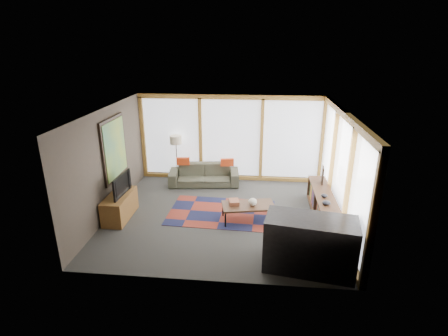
# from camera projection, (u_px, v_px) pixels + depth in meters

# --- Properties ---
(ground) EXTENTS (5.50, 5.50, 0.00)m
(ground) POSITION_uv_depth(u_px,v_px,m) (222.00, 215.00, 8.60)
(ground) COLOR #2B2B29
(ground) RESTS_ON ground
(room_envelope) EXTENTS (5.52, 5.02, 2.62)m
(room_envelope) POSITION_uv_depth(u_px,v_px,m) (245.00, 150.00, 8.55)
(room_envelope) COLOR #3F372F
(room_envelope) RESTS_ON ground
(rug) EXTENTS (2.68, 1.78, 0.01)m
(rug) POSITION_uv_depth(u_px,v_px,m) (222.00, 212.00, 8.74)
(rug) COLOR maroon
(rug) RESTS_ON ground
(sofa) EXTENTS (2.13, 1.02, 0.60)m
(sofa) POSITION_uv_depth(u_px,v_px,m) (204.00, 175.00, 10.38)
(sofa) COLOR #333527
(sofa) RESTS_ON ground
(pillow_left) EXTENTS (0.40, 0.17, 0.21)m
(pillow_left) POSITION_uv_depth(u_px,v_px,m) (183.00, 161.00, 10.29)
(pillow_left) COLOR #B73613
(pillow_left) RESTS_ON sofa
(pillow_right) EXTENTS (0.40, 0.17, 0.21)m
(pillow_right) POSITION_uv_depth(u_px,v_px,m) (227.00, 162.00, 10.19)
(pillow_right) COLOR #B73613
(pillow_right) RESTS_ON sofa
(floor_lamp) EXTENTS (0.36, 0.36, 1.42)m
(floor_lamp) POSITION_uv_depth(u_px,v_px,m) (177.00, 158.00, 10.52)
(floor_lamp) COLOR black
(floor_lamp) RESTS_ON ground
(coffee_table) EXTENTS (1.33, 0.85, 0.41)m
(coffee_table) POSITION_uv_depth(u_px,v_px,m) (248.00, 213.00, 8.30)
(coffee_table) COLOR #382217
(coffee_table) RESTS_ON ground
(book_stack) EXTENTS (0.28, 0.32, 0.09)m
(book_stack) POSITION_uv_depth(u_px,v_px,m) (234.00, 202.00, 8.27)
(book_stack) COLOR brown
(book_stack) RESTS_ON coffee_table
(vase) EXTENTS (0.24, 0.24, 0.18)m
(vase) POSITION_uv_depth(u_px,v_px,m) (253.00, 202.00, 8.17)
(vase) COLOR #EFE5CE
(vase) RESTS_ON coffee_table
(bookshelf) EXTENTS (0.44, 2.40, 0.60)m
(bookshelf) POSITION_uv_depth(u_px,v_px,m) (323.00, 205.00, 8.45)
(bookshelf) COLOR #382217
(bookshelf) RESTS_ON ground
(bowl_a) EXTENTS (0.20, 0.20, 0.09)m
(bowl_a) POSITION_uv_depth(u_px,v_px,m) (326.00, 203.00, 7.79)
(bowl_a) COLOR black
(bowl_a) RESTS_ON bookshelf
(bowl_b) EXTENTS (0.16, 0.16, 0.08)m
(bowl_b) POSITION_uv_depth(u_px,v_px,m) (324.00, 196.00, 8.17)
(bowl_b) COLOR black
(bowl_b) RESTS_ON bookshelf
(shelf_picture) EXTENTS (0.08, 0.32, 0.42)m
(shelf_picture) POSITION_uv_depth(u_px,v_px,m) (323.00, 175.00, 8.93)
(shelf_picture) COLOR black
(shelf_picture) RESTS_ON bookshelf
(tv_console) EXTENTS (0.49, 1.19, 0.59)m
(tv_console) POSITION_uv_depth(u_px,v_px,m) (120.00, 206.00, 8.41)
(tv_console) COLOR brown
(tv_console) RESTS_ON ground
(television) EXTENTS (0.17, 0.89, 0.51)m
(television) POSITION_uv_depth(u_px,v_px,m) (119.00, 185.00, 8.25)
(television) COLOR black
(television) RESTS_ON tv_console
(bar_counter) EXTENTS (1.75, 1.02, 1.04)m
(bar_counter) POSITION_uv_depth(u_px,v_px,m) (310.00, 244.00, 6.44)
(bar_counter) COLOR black
(bar_counter) RESTS_ON ground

